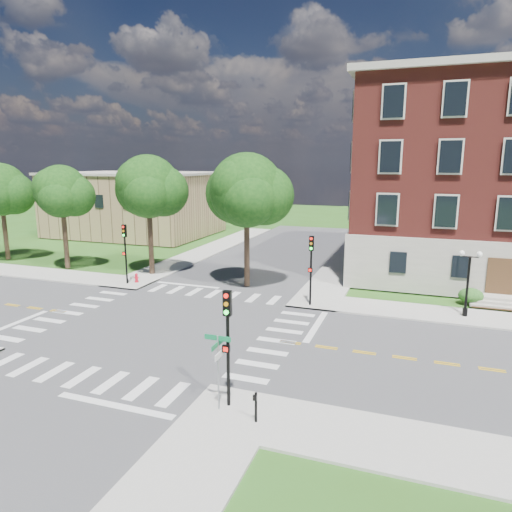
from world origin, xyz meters
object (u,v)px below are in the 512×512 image
(traffic_signal_ne, at_px, (311,261))
(push_button_post, at_px, (256,406))
(traffic_signal_se, at_px, (228,334))
(traffic_signal_nw, at_px, (125,246))
(twin_lamp_west, at_px, (468,279))
(street_sign_pole, at_px, (218,358))
(fire_hydrant, at_px, (136,278))

(traffic_signal_ne, relative_size, push_button_post, 4.00)
(traffic_signal_se, height_order, push_button_post, traffic_signal_se)
(traffic_signal_nw, bearing_deg, traffic_signal_se, -44.08)
(traffic_signal_nw, bearing_deg, push_button_post, -42.96)
(twin_lamp_west, bearing_deg, push_button_post, -118.11)
(traffic_signal_ne, distance_m, street_sign_pole, 14.50)
(traffic_signal_se, distance_m, traffic_signal_ne, 14.06)
(traffic_signal_se, relative_size, traffic_signal_ne, 1.00)
(traffic_signal_nw, xyz_separation_m, push_button_post, (16.56, -15.42, -2.39))
(street_sign_pole, bearing_deg, traffic_signal_nw, 134.68)
(street_sign_pole, bearing_deg, fire_hydrant, 132.60)
(street_sign_pole, height_order, push_button_post, street_sign_pole)
(street_sign_pole, bearing_deg, push_button_post, -12.79)
(traffic_signal_se, height_order, traffic_signal_ne, same)
(traffic_signal_se, height_order, traffic_signal_nw, same)
(traffic_signal_nw, height_order, push_button_post, traffic_signal_nw)
(traffic_signal_ne, relative_size, fire_hydrant, 6.40)
(traffic_signal_nw, bearing_deg, traffic_signal_ne, -2.15)
(traffic_signal_nw, bearing_deg, twin_lamp_west, 1.16)
(traffic_signal_nw, height_order, fire_hydrant, traffic_signal_nw)
(traffic_signal_ne, height_order, twin_lamp_west, traffic_signal_ne)
(traffic_signal_se, relative_size, push_button_post, 4.00)
(traffic_signal_nw, height_order, twin_lamp_west, traffic_signal_nw)
(fire_hydrant, bearing_deg, push_button_post, -44.91)
(traffic_signal_se, distance_m, twin_lamp_west, 18.14)
(traffic_signal_se, xyz_separation_m, push_button_post, (1.45, -0.79, -2.39))
(traffic_signal_se, xyz_separation_m, traffic_signal_ne, (0.12, 14.06, 0.00))
(push_button_post, bearing_deg, fire_hydrant, 135.09)
(traffic_signal_ne, height_order, push_button_post, traffic_signal_ne)
(traffic_signal_nw, relative_size, fire_hydrant, 6.40)
(traffic_signal_ne, distance_m, twin_lamp_west, 9.92)
(twin_lamp_west, height_order, fire_hydrant, twin_lamp_west)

